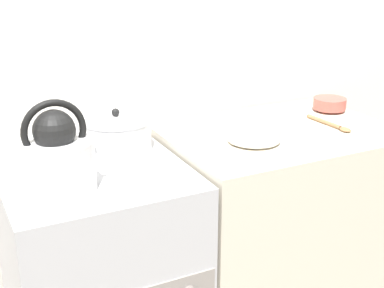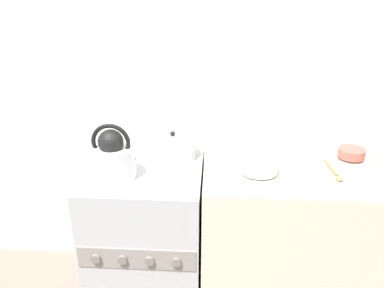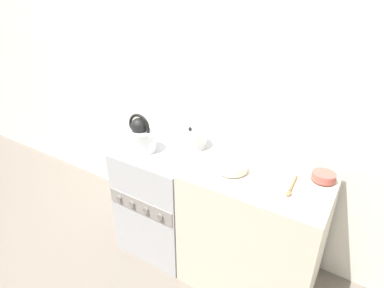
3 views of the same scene
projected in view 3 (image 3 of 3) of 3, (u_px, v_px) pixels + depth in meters
The scene contains 9 objects.
ground_plane at pixel (145, 261), 2.30m from camera, with size 12.00×12.00×0.00m, color #70665B.
wall_back at pixel (193, 82), 2.28m from camera, with size 7.00×0.06×2.50m.
stove at pixel (167, 196), 2.35m from camera, with size 0.58×0.63×0.84m.
counter at pixel (254, 229), 1.99m from camera, with size 0.84×0.62×0.86m.
kettle at pixel (140, 137), 2.10m from camera, with size 0.27×0.22×0.27m.
cooking_pot at pixel (190, 138), 2.18m from camera, with size 0.25×0.25×0.15m.
enamel_bowl at pixel (232, 167), 1.82m from camera, with size 0.19×0.19×0.05m.
small_ceramic_bowl at pixel (324, 176), 1.72m from camera, with size 0.14×0.14×0.06m.
wooden_spoon at pixel (291, 187), 1.67m from camera, with size 0.04×0.23×0.02m.
Camera 3 is at (1.21, -1.22, 1.81)m, focal length 28.00 mm.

